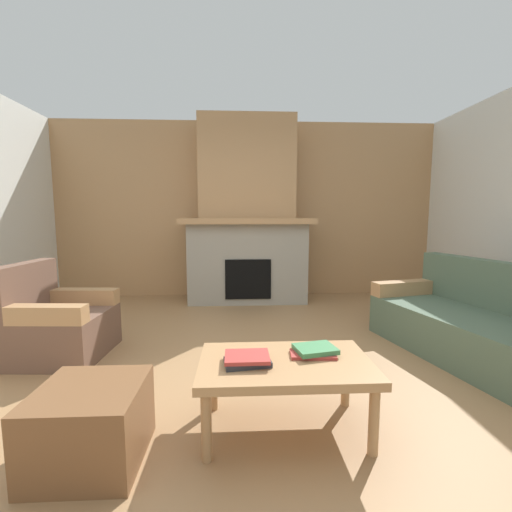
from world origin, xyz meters
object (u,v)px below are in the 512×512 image
at_px(fireplace, 247,222).
at_px(ottoman, 91,424).
at_px(couch, 477,327).
at_px(coffee_table, 285,369).
at_px(armchair, 57,324).

relative_size(fireplace, ottoman, 5.19).
relative_size(couch, coffee_table, 1.95).
height_order(armchair, ottoman, armchair).
xyz_separation_m(fireplace, armchair, (-1.77, -2.03, -0.87)).
bearing_deg(couch, ottoman, -158.04).
height_order(fireplace, couch, fireplace).
relative_size(couch, armchair, 2.29).
height_order(couch, coffee_table, couch).
relative_size(coffee_table, ottoman, 1.92).
bearing_deg(coffee_table, fireplace, 92.48).
height_order(fireplace, armchair, fireplace).
xyz_separation_m(fireplace, couch, (1.99, -2.26, -0.88)).
bearing_deg(coffee_table, ottoman, -168.53).
distance_m(couch, coffee_table, 2.08).
bearing_deg(armchair, ottoman, -57.76).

